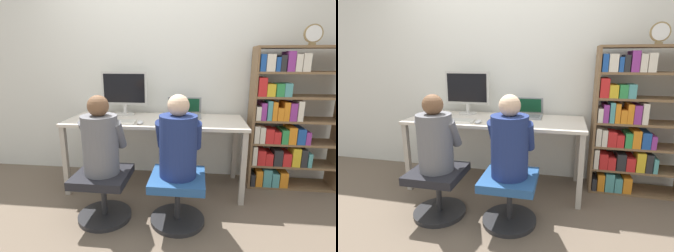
% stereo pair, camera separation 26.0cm
% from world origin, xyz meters
% --- Properties ---
extents(ground_plane, '(14.00, 14.00, 0.00)m').
position_xyz_m(ground_plane, '(0.00, 0.00, 0.00)').
color(ground_plane, brown).
extents(wall_back, '(10.00, 0.05, 2.60)m').
position_xyz_m(wall_back, '(0.00, 0.75, 1.30)').
color(wall_back, silver).
rests_on(wall_back, ground_plane).
extents(desk, '(1.85, 0.69, 0.76)m').
position_xyz_m(desk, '(0.00, 0.34, 0.69)').
color(desk, beige).
rests_on(desk, ground_plane).
extents(desktop_monitor, '(0.52, 0.21, 0.49)m').
position_xyz_m(desktop_monitor, '(-0.38, 0.55, 1.02)').
color(desktop_monitor, beige).
rests_on(desktop_monitor, desk).
extents(laptop, '(0.38, 0.30, 0.21)m').
position_xyz_m(laptop, '(0.29, 0.52, 0.81)').
color(laptop, gray).
rests_on(laptop, desk).
extents(keyboard, '(0.42, 0.15, 0.03)m').
position_xyz_m(keyboard, '(-0.38, 0.13, 0.78)').
color(keyboard, silver).
rests_on(keyboard, desk).
extents(computer_mouse_by_keyboard, '(0.06, 0.12, 0.03)m').
position_xyz_m(computer_mouse_by_keyboard, '(-0.11, 0.12, 0.78)').
color(computer_mouse_by_keyboard, silver).
rests_on(computer_mouse_by_keyboard, desk).
extents(office_chair_left, '(0.47, 0.47, 0.43)m').
position_xyz_m(office_chair_left, '(-0.36, -0.32, 0.26)').
color(office_chair_left, '#262628').
rests_on(office_chair_left, ground_plane).
extents(office_chair_right, '(0.47, 0.47, 0.43)m').
position_xyz_m(office_chair_right, '(0.29, -0.31, 0.26)').
color(office_chair_right, '#262628').
rests_on(office_chair_right, ground_plane).
extents(person_at_monitor, '(0.37, 0.33, 0.67)m').
position_xyz_m(person_at_monitor, '(-0.36, -0.32, 0.72)').
color(person_at_monitor, slate).
rests_on(person_at_monitor, office_chair_left).
extents(person_at_laptop, '(0.38, 0.34, 0.68)m').
position_xyz_m(person_at_laptop, '(0.29, -0.31, 0.73)').
color(person_at_laptop, navy).
rests_on(person_at_laptop, office_chair_right).
extents(bookshelf, '(0.93, 0.30, 1.51)m').
position_xyz_m(bookshelf, '(1.36, 0.50, 0.73)').
color(bookshelf, brown).
rests_on(bookshelf, ground_plane).
extents(desk_clock, '(0.17, 0.03, 0.19)m').
position_xyz_m(desk_clock, '(1.51, 0.43, 1.61)').
color(desk_clock, olive).
rests_on(desk_clock, bookshelf).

